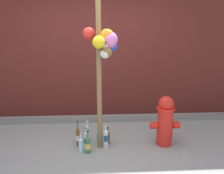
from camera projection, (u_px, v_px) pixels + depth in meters
The scene contains 15 objects.
ground_plane at pixel (97, 157), 3.68m from camera, with size 14.00×14.00×0.00m, color gray.
building_wall at pixel (96, 39), 5.05m from camera, with size 10.00×0.20×3.24m.
curb_strip at pixel (97, 120), 4.98m from camera, with size 8.00×0.12×0.08m, color slate.
memorial_post at pixel (103, 33), 3.51m from camera, with size 0.51×0.43×2.99m.
fire_hydrant at pixel (165, 121), 3.96m from camera, with size 0.48×0.29×0.83m.
bottle_0 at pixel (106, 138), 3.90m from camera, with size 0.08×0.08×0.40m.
bottle_1 at pixel (108, 137), 4.07m from camera, with size 0.07×0.07×0.29m.
bottle_2 at pixel (97, 136), 4.07m from camera, with size 0.06×0.06×0.33m.
bottle_3 at pixel (81, 144), 3.79m from camera, with size 0.07×0.07×0.33m.
bottle_4 at pixel (86, 140), 3.89m from camera, with size 0.06×0.06×0.36m.
bottle_5 at pixel (88, 145), 3.76m from camera, with size 0.08×0.08×0.37m.
bottle_6 at pixel (78, 137), 3.97m from camera, with size 0.06×0.06×0.43m.
bottle_7 at pixel (87, 134), 4.09m from camera, with size 0.07×0.07×0.40m.
litter_0 at pixel (186, 152), 3.80m from camera, with size 0.11×0.09×0.01m, color #8C99B2.
litter_1 at pixel (59, 120), 5.07m from camera, with size 0.09×0.06×0.01m, color #8C99B2.
Camera 1 is at (0.04, -3.30, 1.94)m, focal length 39.47 mm.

